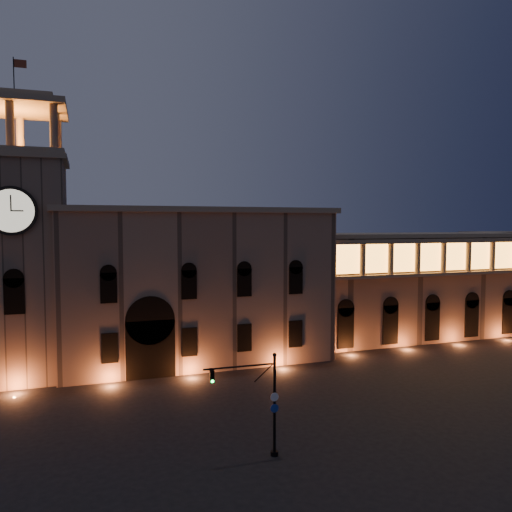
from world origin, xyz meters
TOP-DOWN VIEW (x-y plane):
  - ground at (0.00, 0.00)m, footprint 160.00×160.00m
  - government_building at (-2.08, 21.93)m, footprint 30.80×12.80m
  - clock_tower at (-20.50, 20.98)m, footprint 9.80×9.80m
  - colonnade_wing at (32.00, 23.92)m, footprint 40.60×11.50m
  - traffic_light at (-2.98, -3.93)m, footprint 5.18×0.55m

SIDE VIEW (x-z plane):
  - ground at x=0.00m, z-range 0.00..0.00m
  - traffic_light at x=-2.98m, z-range 0.18..7.28m
  - colonnade_wing at x=32.00m, z-range 0.08..14.58m
  - government_building at x=-2.08m, z-range -0.03..17.57m
  - clock_tower at x=-20.50m, z-range -3.70..28.70m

